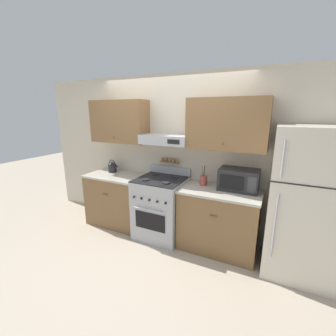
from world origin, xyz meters
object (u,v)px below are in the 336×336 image
(stove_range, at_px, (161,207))
(refrigerator, at_px, (305,204))
(utensil_crock, at_px, (204,180))
(tea_kettle, at_px, (112,167))
(microwave, at_px, (239,179))

(stove_range, bearing_deg, refrigerator, -0.31)
(stove_range, height_order, utensil_crock, utensil_crock)
(tea_kettle, height_order, microwave, microwave)
(stove_range, relative_size, microwave, 2.05)
(refrigerator, xyz_separation_m, tea_kettle, (-3.02, 0.17, 0.09))
(stove_range, height_order, refrigerator, refrigerator)
(microwave, height_order, utensil_crock, microwave)
(refrigerator, bearing_deg, tea_kettle, 176.69)
(stove_range, bearing_deg, utensil_crock, 14.46)
(refrigerator, bearing_deg, microwave, 166.54)
(stove_range, relative_size, utensil_crock, 3.67)
(refrigerator, height_order, tea_kettle, refrigerator)
(stove_range, height_order, microwave, microwave)
(microwave, xyz_separation_m, utensil_crock, (-0.50, -0.02, -0.07))
(refrigerator, xyz_separation_m, utensil_crock, (-1.30, 0.17, 0.07))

